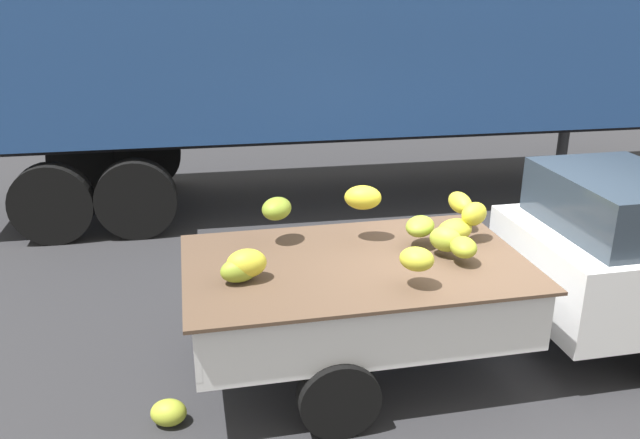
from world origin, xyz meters
TOP-DOWN VIEW (x-y plane):
  - ground at (0.00, 0.00)m, footprint 220.00×220.00m
  - curb_strip at (0.00, 9.31)m, footprint 80.00×0.80m
  - pickup_truck at (0.82, -0.00)m, footprint 5.14×1.82m
  - semi_trailer at (0.28, 4.84)m, footprint 12.06×2.91m
  - fallen_banana_bunch_near_tailgate at (-2.85, -0.44)m, footprint 0.33×0.29m

SIDE VIEW (x-z plane):
  - ground at x=0.00m, z-range 0.00..0.00m
  - curb_strip at x=0.00m, z-range 0.00..0.16m
  - fallen_banana_bunch_near_tailgate at x=-2.85m, z-range 0.00..0.21m
  - pickup_truck at x=0.82m, z-range 0.03..1.73m
  - semi_trailer at x=0.28m, z-range 0.57..4.52m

